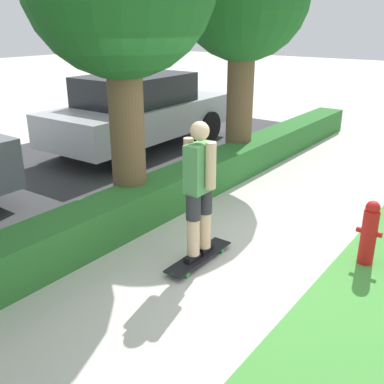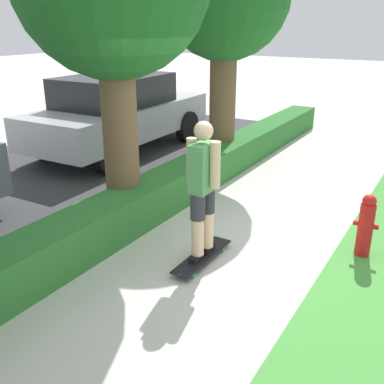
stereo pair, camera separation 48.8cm
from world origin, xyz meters
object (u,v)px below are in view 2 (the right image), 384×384
object	(u,v)px
skater_person	(203,188)
skateboard	(202,256)
parked_car_middle	(119,112)
fire_hydrant	(366,225)

from	to	relation	value
skater_person	skateboard	bearing A→B (deg)	-153.43
skater_person	parked_car_middle	distance (m)	5.18
skateboard	fire_hydrant	xyz separation A→B (m)	(1.15, -1.58, 0.33)
skateboard	skater_person	size ratio (longest dim) A/B	0.65
fire_hydrant	skater_person	bearing A→B (deg)	125.87
skateboard	skater_person	xyz separation A→B (m)	(0.00, 0.00, 0.87)
skater_person	fire_hydrant	bearing A→B (deg)	-54.13
skater_person	fire_hydrant	size ratio (longest dim) A/B	2.03
skater_person	parked_car_middle	xyz separation A→B (m)	(3.31, 3.99, -0.10)
skater_person	fire_hydrant	distance (m)	2.03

